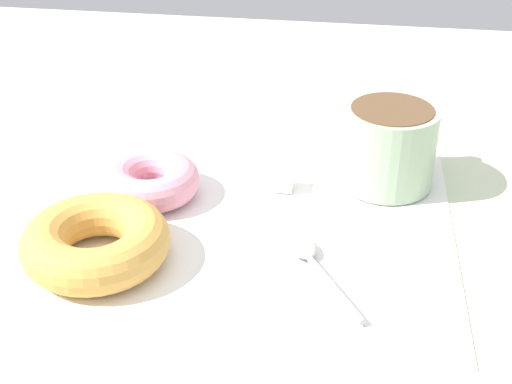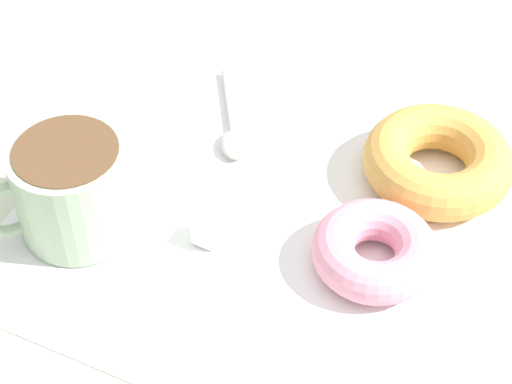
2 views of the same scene
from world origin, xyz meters
The scene contains 7 objects.
ground_plane centered at (0.00, 0.00, -1.00)cm, with size 120.00×120.00×2.00cm, color beige.
napkin centered at (2.27, -2.32, 0.15)cm, with size 35.12×35.12×0.30cm, color white.
coffee_cup centered at (9.59, -14.05, 4.35)cm, with size 10.54×9.47×7.82cm.
donut_near_cup centered at (-7.26, 9.28, 2.19)cm, with size 12.06×12.06×3.78cm, color gold.
donut_far centered at (3.52, 7.90, 1.89)cm, with size 9.32×9.32×3.19cm, color pink.
spoon centered at (-4.58, -7.80, 0.70)cm, with size 10.88×7.59×0.90cm.
sugar_cube centered at (6.66, -4.27, 1.23)cm, with size 1.87×1.87×1.87cm, color white.
Camera 1 is at (-51.92, -10.86, 35.10)cm, focal length 50.00 mm.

